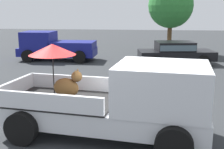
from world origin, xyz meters
TOP-DOWN VIEW (x-y plane):
  - ground_plane at (0.00, 0.00)m, footprint 80.00×80.00m
  - pickup_truck_main at (0.42, -0.05)m, footprint 5.25×2.77m
  - pickup_truck_red at (-4.76, 10.67)m, footprint 4.81×2.18m
  - parked_sedan_far at (2.71, 10.11)m, footprint 4.53×2.50m
  - tree_by_lot at (2.70, 14.77)m, footprint 3.24×3.24m

SIDE VIEW (x-z plane):
  - ground_plane at x=0.00m, z-range 0.00..0.00m
  - parked_sedan_far at x=2.71m, z-range 0.08..1.41m
  - pickup_truck_red at x=-4.76m, z-range -0.03..1.77m
  - pickup_truck_main at x=0.42m, z-range -0.17..2.10m
  - tree_by_lot at x=2.70m, z-range 0.89..5.95m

